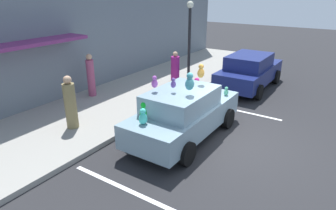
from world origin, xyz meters
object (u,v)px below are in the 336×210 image
object	(u,v)px
teddy_bear_on_sidewalk	(171,89)
pedestrian_near_shopfront	(70,104)
plush_covered_car	(184,113)
pedestrian_walking_past	(175,72)
pedestrian_by_lamp	(91,76)
parked_sedan_behind	(249,71)
street_lamp_post	(189,36)

from	to	relation	value
teddy_bear_on_sidewalk	pedestrian_near_shopfront	xyz separation A→B (m)	(-4.18, 0.97, 0.49)
plush_covered_car	teddy_bear_on_sidewalk	distance (m)	3.37
pedestrian_walking_past	pedestrian_by_lamp	world-z (taller)	pedestrian_by_lamp
parked_sedan_behind	teddy_bear_on_sidewalk	bearing A→B (deg)	146.28
parked_sedan_behind	pedestrian_by_lamp	bearing A→B (deg)	135.83
pedestrian_near_shopfront	pedestrian_walking_past	size ratio (longest dim) A/B	1.03
teddy_bear_on_sidewalk	pedestrian_walking_past	world-z (taller)	pedestrian_walking_past
street_lamp_post	pedestrian_near_shopfront	bearing A→B (deg)	169.61
street_lamp_post	plush_covered_car	bearing A→B (deg)	-151.91
parked_sedan_behind	street_lamp_post	bearing A→B (deg)	131.70
parked_sedan_behind	pedestrian_near_shopfront	distance (m)	7.98
plush_covered_car	pedestrian_near_shopfront	size ratio (longest dim) A/B	2.52
plush_covered_car	teddy_bear_on_sidewalk	world-z (taller)	plush_covered_car
parked_sedan_behind	street_lamp_post	xyz separation A→B (m)	(-1.85, 2.08, 1.59)
plush_covered_car	pedestrian_near_shopfront	world-z (taller)	plush_covered_car
street_lamp_post	pedestrian_walking_past	distance (m)	1.61
street_lamp_post	pedestrian_near_shopfront	world-z (taller)	street_lamp_post
parked_sedan_behind	pedestrian_by_lamp	size ratio (longest dim) A/B	2.50
parked_sedan_behind	pedestrian_by_lamp	world-z (taller)	pedestrian_by_lamp
plush_covered_car	pedestrian_by_lamp	distance (m)	4.88
parked_sedan_behind	pedestrian_near_shopfront	world-z (taller)	pedestrian_near_shopfront
teddy_bear_on_sidewalk	pedestrian_by_lamp	size ratio (longest dim) A/B	0.37
parked_sedan_behind	pedestrian_walking_past	xyz separation A→B (m)	(-2.36, 2.45, 0.11)
street_lamp_post	pedestrian_walking_past	size ratio (longest dim) A/B	2.22
teddy_bear_on_sidewalk	pedestrian_by_lamp	bearing A→B (deg)	123.36
plush_covered_car	pedestrian_by_lamp	size ratio (longest dim) A/B	2.47
teddy_bear_on_sidewalk	pedestrian_walking_past	size ratio (longest dim) A/B	0.39
plush_covered_car	street_lamp_post	world-z (taller)	street_lamp_post
pedestrian_by_lamp	pedestrian_near_shopfront	bearing A→B (deg)	-144.70
parked_sedan_behind	pedestrian_near_shopfront	xyz separation A→B (m)	(-7.36, 3.09, 0.14)
pedestrian_walking_past	pedestrian_by_lamp	xyz separation A→B (m)	(-2.58, 2.35, 0.06)
parked_sedan_behind	teddy_bear_on_sidewalk	world-z (taller)	parked_sedan_behind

